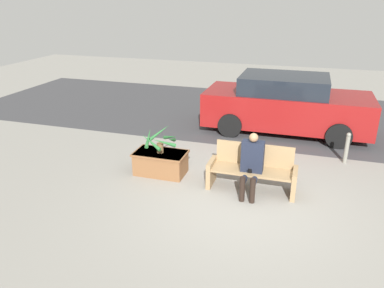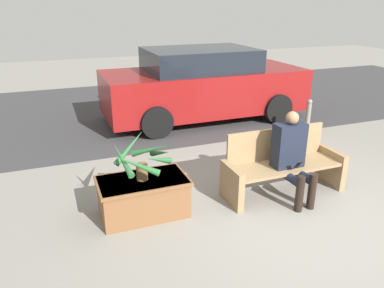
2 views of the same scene
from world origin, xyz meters
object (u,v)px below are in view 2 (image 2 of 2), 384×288
object	(u,v)px
bench	(282,165)
bollard_post	(308,116)
person_seated	(292,154)
parked_car	(203,85)
potted_plant	(143,158)
planter_box	(143,196)

from	to	relation	value
bench	bollard_post	world-z (taller)	bench
person_seated	bollard_post	xyz separation A→B (m)	(1.85, 2.04, -0.26)
parked_car	person_seated	bearing A→B (deg)	-95.01
bench	person_seated	world-z (taller)	person_seated
parked_car	bollard_post	size ratio (longest dim) A/B	6.08
potted_plant	bollard_post	world-z (taller)	potted_plant
bench	parked_car	size ratio (longest dim) A/B	0.38
potted_plant	parked_car	world-z (taller)	parked_car
person_seated	parked_car	xyz separation A→B (m)	(0.34, 3.83, 0.14)
planter_box	parked_car	world-z (taller)	parked_car
bench	potted_plant	xyz separation A→B (m)	(-1.94, 0.08, 0.37)
bollard_post	planter_box	bearing A→B (deg)	-155.19
planter_box	potted_plant	distance (m)	0.51
person_seated	bollard_post	size ratio (longest dim) A/B	1.65
bench	parked_car	xyz separation A→B (m)	(0.34, 3.64, 0.38)
person_seated	parked_car	size ratio (longest dim) A/B	0.27
person_seated	potted_plant	size ratio (longest dim) A/B	1.54
bench	planter_box	distance (m)	1.97
potted_plant	planter_box	bearing A→B (deg)	161.98
bench	person_seated	xyz separation A→B (m)	(0.00, -0.19, 0.24)
potted_plant	parked_car	size ratio (longest dim) A/B	0.18
planter_box	bollard_post	world-z (taller)	bollard_post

